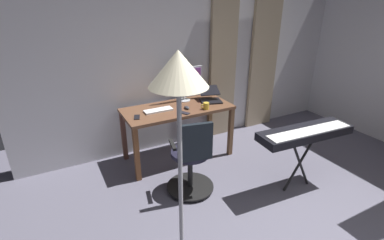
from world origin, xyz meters
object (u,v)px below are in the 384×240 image
object	(u,v)px
cell_phone_face_up	(137,117)
mug_tea	(206,106)
desk	(178,114)
laptop	(210,97)
floor_lamp	(179,94)
piano_keyboard	(305,134)
computer_monitor	(184,82)
computer_keyboard	(158,110)
cell_phone_by_monitor	(184,113)
computer_mouse	(187,108)
office_chair	(192,160)

from	to	relation	value
cell_phone_face_up	mug_tea	bearing A→B (deg)	-170.28
desk	laptop	distance (m)	0.55
desk	floor_lamp	distance (m)	2.21
desk	piano_keyboard	bearing A→B (deg)	125.55
computer_monitor	computer_keyboard	distance (m)	0.59
computer_keyboard	cell_phone_by_monitor	distance (m)	0.34
cell_phone_by_monitor	floor_lamp	distance (m)	1.98
computer_monitor	piano_keyboard	size ratio (longest dim) A/B	0.50
computer_keyboard	mug_tea	bearing A→B (deg)	159.21
computer_mouse	floor_lamp	world-z (taller)	floor_lamp
mug_tea	piano_keyboard	bearing A→B (deg)	120.37
office_chair	computer_mouse	world-z (taller)	office_chair
computer_monitor	computer_keyboard	xyz separation A→B (m)	(0.48, 0.22, -0.26)
piano_keyboard	laptop	bearing A→B (deg)	-68.54
cell_phone_face_up	mug_tea	size ratio (longest dim) A/B	1.19
office_chair	laptop	world-z (taller)	office_chair
cell_phone_by_monitor	floor_lamp	bearing A→B (deg)	31.38
desk	computer_keyboard	world-z (taller)	computer_keyboard
office_chair	floor_lamp	world-z (taller)	floor_lamp
computer_monitor	cell_phone_face_up	size ratio (longest dim) A/B	3.99
mug_tea	cell_phone_by_monitor	bearing A→B (deg)	-0.46
desk	cell_phone_by_monitor	bearing A→B (deg)	86.88
office_chair	computer_keyboard	world-z (taller)	office_chair
computer_keyboard	laptop	bearing A→B (deg)	-177.62
cell_phone_face_up	floor_lamp	bearing A→B (deg)	101.46
computer_keyboard	piano_keyboard	distance (m)	1.80
computer_mouse	computer_keyboard	bearing A→B (deg)	-14.60
desk	piano_keyboard	size ratio (longest dim) A/B	1.27
office_chair	cell_phone_face_up	world-z (taller)	office_chair
computer_keyboard	cell_phone_by_monitor	bearing A→B (deg)	140.41
floor_lamp	computer_monitor	bearing A→B (deg)	-116.69
piano_keyboard	computer_monitor	bearing A→B (deg)	-59.98
cell_phone_by_monitor	cell_phone_face_up	bearing A→B (deg)	-45.77
piano_keyboard	office_chair	bearing A→B (deg)	-19.57
cell_phone_by_monitor	cell_phone_face_up	distance (m)	0.60
desk	office_chair	xyz separation A→B (m)	(0.21, 0.82, -0.22)
cell_phone_by_monitor	mug_tea	bearing A→B (deg)	147.88
computer_keyboard	cell_phone_face_up	distance (m)	0.32
mug_tea	floor_lamp	distance (m)	2.11
floor_lamp	office_chair	bearing A→B (deg)	-121.23
mug_tea	piano_keyboard	distance (m)	1.27
office_chair	cell_phone_by_monitor	xyz separation A→B (m)	(-0.20, -0.59, 0.32)
cell_phone_face_up	office_chair	bearing A→B (deg)	136.16
computer_monitor	floor_lamp	xyz separation A→B (m)	(1.02, 2.03, 0.58)
desk	cell_phone_face_up	size ratio (longest dim) A/B	10.14
desk	office_chair	size ratio (longest dim) A/B	1.55
computer_monitor	mug_tea	distance (m)	0.51
office_chair	piano_keyboard	xyz separation A→B (m)	(-1.16, 0.51, 0.28)
floor_lamp	piano_keyboard	bearing A→B (deg)	-164.43
desk	floor_lamp	bearing A→B (deg)	65.70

